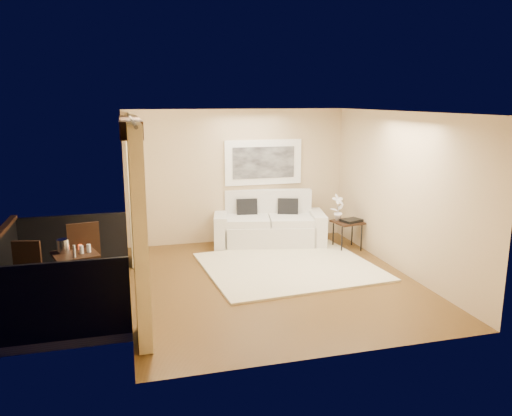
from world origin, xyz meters
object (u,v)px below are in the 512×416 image
object	(u,v)px
bistro_table	(75,259)
balcony_chair_near	(26,269)
side_table	(348,224)
sofa	(269,225)
orchid	(338,207)
balcony_chair_far	(84,250)
ice_bucket	(63,246)

from	to	relation	value
bistro_table	balcony_chair_near	xyz separation A→B (m)	(-0.67, -0.04, -0.08)
side_table	sofa	bearing A→B (deg)	150.79
balcony_chair_near	orchid	bearing A→B (deg)	28.49
sofa	balcony_chair_near	size ratio (longest dim) A/B	2.54
side_table	balcony_chair_near	bearing A→B (deg)	-166.69
orchid	balcony_chair_far	world-z (taller)	same
orchid	balcony_chair_near	world-z (taller)	orchid
ice_bucket	side_table	bearing A→B (deg)	13.16
side_table	ice_bucket	bearing A→B (deg)	-166.84
balcony_chair_near	balcony_chair_far	bearing A→B (deg)	42.93
orchid	balcony_chair_far	xyz separation A→B (m)	(-4.67, -1.02, -0.19)
balcony_chair_near	ice_bucket	size ratio (longest dim) A/B	4.63
bistro_table	ice_bucket	distance (m)	0.26
bistro_table	balcony_chair_near	bearing A→B (deg)	-176.22
balcony_chair_far	side_table	bearing A→B (deg)	-178.13
sofa	orchid	distance (m)	1.45
side_table	bistro_table	bearing A→B (deg)	-165.44
sofa	bistro_table	distance (m)	4.11
balcony_chair_near	bistro_table	bearing A→B (deg)	17.37
balcony_chair_far	balcony_chair_near	distance (m)	0.88
balcony_chair_far	ice_bucket	distance (m)	0.43
orchid	bistro_table	size ratio (longest dim) A/B	0.70
orchid	ice_bucket	xyz separation A→B (m)	(-4.93, -1.31, -0.02)
ice_bucket	balcony_chair_far	bearing A→B (deg)	49.11
side_table	ice_bucket	xyz separation A→B (m)	(-5.09, -1.19, 0.30)
ice_bucket	bistro_table	bearing A→B (deg)	-29.11
orchid	bistro_table	xyz separation A→B (m)	(-4.77, -1.40, -0.20)
sofa	balcony_chair_far	bearing A→B (deg)	-142.30
balcony_chair_far	balcony_chair_near	world-z (taller)	balcony_chair_far
side_table	balcony_chair_near	xyz separation A→B (m)	(-5.60, -1.32, 0.03)
balcony_chair_near	ice_bucket	xyz separation A→B (m)	(0.51, 0.13, 0.27)
balcony_chair_near	ice_bucket	world-z (taller)	balcony_chair_near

